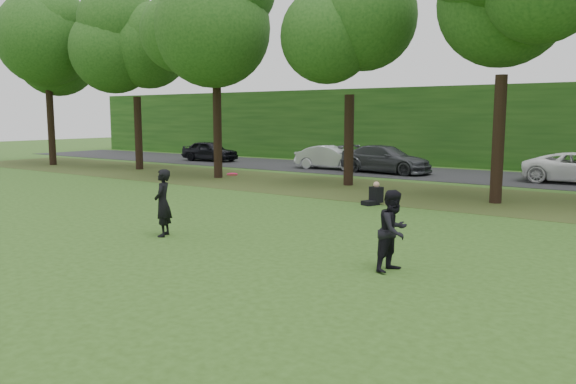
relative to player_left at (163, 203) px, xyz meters
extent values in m
plane|color=#2D4B17|center=(1.68, -1.40, -0.89)|extent=(120.00, 120.00, 0.00)
cube|color=#3F3416|center=(1.68, 11.60, -0.89)|extent=(60.00, 7.00, 0.01)
cube|color=black|center=(1.68, 19.60, -0.88)|extent=(70.00, 7.00, 0.02)
cube|color=#194513|center=(1.68, 25.60, 1.61)|extent=(70.00, 3.00, 5.00)
imported|color=black|center=(0.00, 0.00, 0.00)|extent=(0.70, 0.78, 1.78)
imported|color=black|center=(6.41, 0.37, -0.05)|extent=(0.76, 0.91, 1.69)
imported|color=black|center=(-15.96, 19.02, -0.16)|extent=(4.24, 1.92, 1.41)
imported|color=#ACAEB4|center=(-5.96, 18.73, -0.18)|extent=(4.36, 2.00, 1.38)
imported|color=#36393D|center=(-2.29, 18.54, -0.11)|extent=(5.36, 2.50, 1.51)
cylinder|color=#E11257|center=(1.98, 0.51, 0.83)|extent=(0.28, 0.29, 0.14)
cube|color=black|center=(2.14, 7.85, -0.81)|extent=(0.57, 0.67, 0.16)
cube|color=black|center=(2.24, 8.12, -0.53)|extent=(0.51, 0.47, 0.56)
sphere|color=tan|center=(2.24, 8.12, -0.17)|extent=(0.22, 0.22, 0.22)
cylinder|color=black|center=(-22.32, 11.00, 1.59)|extent=(0.44, 0.44, 4.96)
sphere|color=#194513|center=(-22.32, 11.00, 7.37)|extent=(7.00, 7.00, 7.00)
cylinder|color=black|center=(-15.32, 12.20, 1.25)|extent=(0.44, 0.44, 4.28)
sphere|color=#194513|center=(-15.32, 12.20, 6.25)|extent=(6.00, 6.00, 6.00)
cylinder|color=black|center=(-8.32, 11.40, 1.65)|extent=(0.44, 0.44, 5.08)
sphere|color=#194513|center=(-8.32, 11.40, 7.58)|extent=(7.20, 7.20, 7.20)
cylinder|color=black|center=(-1.32, 12.50, 1.17)|extent=(0.44, 0.44, 4.12)
sphere|color=#194513|center=(-1.32, 12.50, 5.97)|extent=(5.80, 5.80, 5.80)
cylinder|color=black|center=(5.68, 10.90, 1.42)|extent=(0.44, 0.44, 4.62)
camera|label=1|loc=(11.08, -10.08, 2.28)|focal=35.00mm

